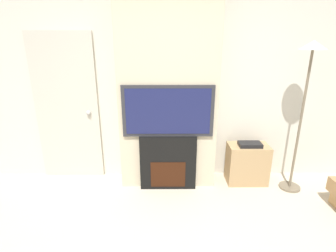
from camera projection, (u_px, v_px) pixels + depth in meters
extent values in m
cube|color=silver|center=(168.00, 81.00, 3.45)|extent=(6.00, 0.06, 2.70)
cube|color=beige|center=(168.00, 84.00, 3.25)|extent=(1.23, 0.35, 2.70)
cube|color=black|center=(168.00, 162.00, 3.40)|extent=(0.72, 0.14, 0.73)
cube|color=#33160A|center=(168.00, 175.00, 3.38)|extent=(0.45, 0.01, 0.35)
cube|color=#2D2D33|center=(168.00, 111.00, 3.18)|extent=(1.11, 0.06, 0.64)
cube|color=#191E4C|center=(168.00, 112.00, 3.15)|extent=(1.03, 0.01, 0.56)
cylinder|color=#726651|center=(289.00, 187.00, 3.48)|extent=(0.27, 0.27, 0.03)
cylinder|color=#726651|center=(300.00, 124.00, 3.20)|extent=(0.03, 0.03, 1.75)
cone|color=silver|center=(314.00, 45.00, 2.90)|extent=(0.31, 0.31, 0.10)
cube|color=tan|center=(247.00, 164.00, 3.55)|extent=(0.53, 0.31, 0.54)
cube|color=black|center=(250.00, 144.00, 3.43)|extent=(0.29, 0.17, 0.05)
cube|color=beige|center=(67.00, 109.00, 3.50)|extent=(0.84, 0.04, 1.98)
sphere|color=silver|center=(88.00, 113.00, 3.48)|extent=(0.06, 0.06, 0.06)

